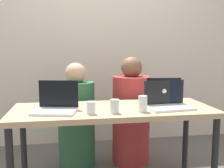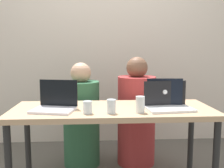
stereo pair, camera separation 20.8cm
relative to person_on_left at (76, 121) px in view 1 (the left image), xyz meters
The scene contains 10 objects.
back_wall 1.04m from the person_on_left, 68.93° to the left, with size 4.50×0.10×2.33m, color beige.
desk 0.64m from the person_on_left, 63.35° to the right, with size 1.56×0.61×0.70m.
person_on_left is the anchor object (origin of this frame).
person_on_right 0.55m from the person_on_left, ahead, with size 0.45×0.45×1.08m.
laptop_front_right 0.97m from the person_on_left, 41.61° to the right, with size 0.36×0.26×0.21m.
laptop_back_right 0.88m from the person_on_left, 33.75° to the right, with size 0.30×0.28×0.23m.
laptop_front_left 0.69m from the person_on_left, 104.84° to the right, with size 0.35×0.29×0.22m.
water_glass_left 0.78m from the person_on_left, 83.04° to the right, with size 0.06×0.06×0.09m.
water_glass_right 0.90m from the person_on_left, 56.87° to the right, with size 0.07×0.07×0.12m.
water_glass_center 0.82m from the person_on_left, 70.46° to the right, with size 0.07×0.07×0.10m.
Camera 1 is at (-0.33, -1.98, 1.15)m, focal length 42.00 mm.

